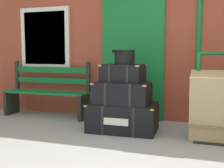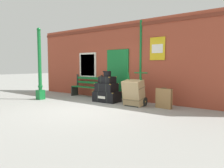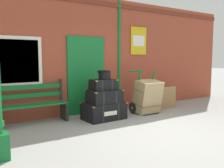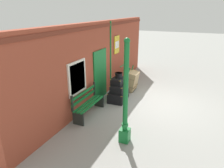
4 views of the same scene
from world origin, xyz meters
name	(u,v)px [view 1 (image 1 of 4)]	position (x,y,z in m)	size (l,w,h in m)	color
brick_facade	(155,28)	(-0.02, 2.60, 1.60)	(10.40, 0.35, 3.20)	#9E422D
platform_bench	(48,92)	(-1.92, 2.16, 0.44)	(1.60, 0.43, 1.01)	#146B2D
steamer_trunk_base	(123,117)	(-0.30, 1.62, 0.21)	(1.03, 0.69, 0.43)	black
steamer_trunk_middle	(123,93)	(-0.31, 1.59, 0.58)	(0.81, 0.55, 0.33)	black
steamer_trunk_top	(123,73)	(-0.31, 1.64, 0.87)	(0.63, 0.47, 0.27)	black
round_hatbox	(124,56)	(-0.29, 1.62, 1.12)	(0.34, 0.31, 0.21)	black
porters_trolley	(216,119)	(1.01, 1.66, 0.27)	(0.71, 0.67, 1.18)	black
large_brown_trunk	(217,107)	(1.01, 1.48, 0.47)	(0.70, 0.58, 0.94)	tan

